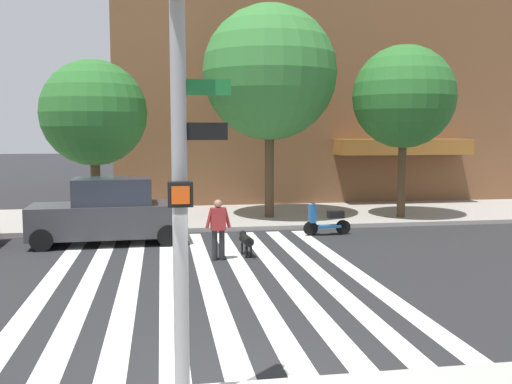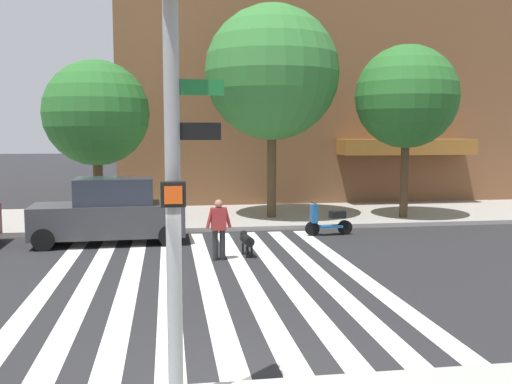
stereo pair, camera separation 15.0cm
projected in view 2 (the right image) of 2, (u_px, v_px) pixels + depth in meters
name	position (u px, v px, depth m)	size (l,w,h in m)	color
ground_plane	(210.00, 277.00, 13.66)	(160.00, 160.00, 0.00)	#232326
sidewalk_far	(193.00, 217.00, 22.62)	(80.00, 6.00, 0.15)	gray
crosswalk_stripes	(207.00, 277.00, 13.65)	(7.65, 11.64, 0.01)	silver
traffic_light_pole	(173.00, 125.00, 6.49)	(0.74, 0.46, 5.80)	gray
parked_car_behind_first	(110.00, 213.00, 17.69)	(4.64, 2.02, 2.03)	#333337
parked_scooter	(329.00, 221.00, 19.10)	(1.63, 0.50, 1.11)	black
street_tree_nearest	(96.00, 113.00, 20.75)	(3.82, 3.82, 5.87)	#4C3823
street_tree_middle	(272.00, 73.00, 21.65)	(5.08, 5.08, 8.04)	#4C3823
street_tree_further	(407.00, 97.00, 21.67)	(3.89, 3.89, 6.55)	#4C3823
pedestrian_dog_walker	(219.00, 226.00, 15.36)	(0.71, 0.27, 1.64)	black
dog_on_leash	(247.00, 240.00, 15.95)	(0.32, 1.09, 0.65)	black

